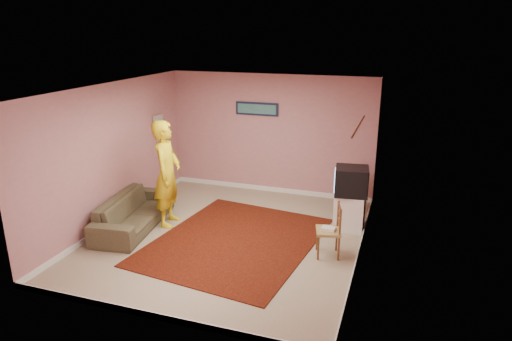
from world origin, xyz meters
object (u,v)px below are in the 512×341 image
(crt_tv, at_px, (351,181))
(person, at_px, (167,174))
(chair_b, at_px, (329,225))
(chair_a, at_px, (350,187))
(sofa, at_px, (134,212))
(tv_cabinet, at_px, (350,211))

(crt_tv, xyz_separation_m, person, (-3.21, -0.84, 0.06))
(crt_tv, xyz_separation_m, chair_b, (-0.19, -1.15, -0.38))
(crt_tv, distance_m, chair_b, 1.22)
(chair_a, relative_size, person, 0.25)
(chair_a, bearing_deg, crt_tv, -89.13)
(chair_b, xyz_separation_m, sofa, (-3.56, -0.05, -0.24))
(sofa, height_order, person, person)
(tv_cabinet, bearing_deg, crt_tv, -172.83)
(tv_cabinet, bearing_deg, chair_b, -99.47)
(chair_a, bearing_deg, chair_b, -99.42)
(crt_tv, distance_m, sofa, 3.98)
(tv_cabinet, bearing_deg, person, -165.43)
(chair_a, bearing_deg, tv_cabinet, -88.67)
(person, bearing_deg, chair_a, -74.15)
(tv_cabinet, height_order, chair_a, chair_a)
(sofa, bearing_deg, chair_a, -70.34)
(chair_b, bearing_deg, person, -110.30)
(chair_a, bearing_deg, person, -160.16)
(tv_cabinet, height_order, sofa, tv_cabinet)
(chair_a, height_order, sofa, chair_a)
(tv_cabinet, relative_size, chair_a, 1.33)
(chair_b, bearing_deg, sofa, -103.61)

